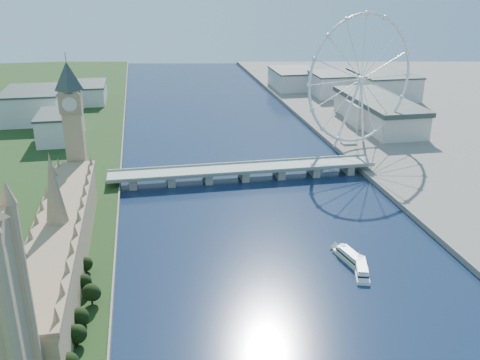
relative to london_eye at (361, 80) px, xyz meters
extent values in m
cube|color=tan|center=(-247.98, -185.08, -50.52)|extent=(24.00, 200.00, 28.00)
cone|color=#937A59|center=(-247.98, -185.08, -14.52)|extent=(12.00, 12.00, 40.00)
cube|color=tan|center=(-247.98, -77.08, -24.52)|extent=(13.00, 13.00, 80.00)
cube|color=#937A59|center=(-247.98, -77.08, 7.48)|extent=(15.00, 15.00, 14.00)
pyramid|color=#2D3833|center=(-247.98, -77.08, 35.48)|extent=(20.02, 20.02, 20.00)
cube|color=gray|center=(-119.98, -55.08, -59.02)|extent=(220.00, 22.00, 2.00)
cube|color=gray|center=(-209.98, -55.08, -63.77)|extent=(6.00, 20.00, 7.50)
cube|color=gray|center=(-179.98, -55.08, -63.77)|extent=(6.00, 20.00, 7.50)
cube|color=gray|center=(-149.98, -55.08, -63.77)|extent=(6.00, 20.00, 7.50)
cube|color=gray|center=(-119.98, -55.08, -63.77)|extent=(6.00, 20.00, 7.50)
cube|color=gray|center=(-89.98, -55.08, -63.77)|extent=(6.00, 20.00, 7.50)
cube|color=gray|center=(-59.98, -55.08, -63.77)|extent=(6.00, 20.00, 7.50)
cube|color=gray|center=(-29.98, -55.08, -63.77)|extent=(6.00, 20.00, 7.50)
torus|color=silver|center=(0.02, -0.08, 0.48)|extent=(113.60, 39.12, 118.60)
cylinder|color=silver|center=(0.02, -0.08, 0.48)|extent=(7.25, 6.61, 6.00)
cube|color=gray|center=(-2.98, 9.92, -63.52)|extent=(14.00, 10.00, 2.00)
cube|color=beige|center=(-279.98, 74.92, -51.52)|extent=(40.00, 60.00, 26.00)
cube|color=beige|center=(-319.98, 164.92, -48.52)|extent=(60.00, 80.00, 32.00)
cube|color=beige|center=(-269.98, 244.92, -53.52)|extent=(50.00, 70.00, 22.00)
cube|color=beige|center=(60.02, 224.92, -50.52)|extent=(60.00, 60.00, 28.00)
cube|color=beige|center=(120.02, 204.92, -49.52)|extent=(70.00, 90.00, 30.00)
cube|color=beige|center=(20.02, 284.92, -52.52)|extent=(60.00, 80.00, 24.00)
camera|label=1|loc=(-198.39, -460.73, 92.38)|focal=40.00mm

